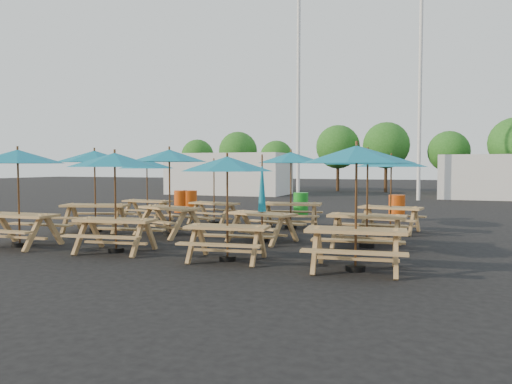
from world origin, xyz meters
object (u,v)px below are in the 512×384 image
(picnic_unit_2, at_px, (147,168))
(waste_bin_3, at_px, (397,208))
(picnic_unit_0, at_px, (18,162))
(picnic_unit_10, at_px, (368,163))
(waste_bin_2, at_px, (301,204))
(picnic_unit_8, at_px, (291,162))
(picnic_unit_1, at_px, (95,161))
(picnic_unit_5, at_px, (214,169))
(picnic_unit_6, at_px, (227,170))
(picnic_unit_11, at_px, (391,166))
(waste_bin_0, at_px, (181,201))
(picnic_unit_7, at_px, (262,206))
(picnic_unit_9, at_px, (356,161))
(picnic_unit_3, at_px, (115,165))
(waste_bin_1, at_px, (190,201))

(picnic_unit_2, distance_m, waste_bin_3, 8.98)
(picnic_unit_0, bearing_deg, picnic_unit_10, 17.93)
(waste_bin_2, bearing_deg, picnic_unit_8, -79.61)
(picnic_unit_1, distance_m, picnic_unit_2, 3.03)
(picnic_unit_5, height_order, picnic_unit_8, picnic_unit_8)
(picnic_unit_2, bearing_deg, picnic_unit_0, -85.06)
(picnic_unit_1, bearing_deg, waste_bin_3, 20.81)
(picnic_unit_6, distance_m, picnic_unit_8, 5.50)
(picnic_unit_0, relative_size, picnic_unit_2, 1.08)
(picnic_unit_11, bearing_deg, waste_bin_0, 168.32)
(picnic_unit_5, xyz_separation_m, picnic_unit_7, (2.82, -3.17, -0.94))
(picnic_unit_5, xyz_separation_m, picnic_unit_9, (5.62, -5.92, 0.17))
(picnic_unit_9, bearing_deg, picnic_unit_3, 172.73)
(picnic_unit_7, distance_m, waste_bin_3, 6.98)
(picnic_unit_3, bearing_deg, picnic_unit_1, 127.16)
(picnic_unit_9, bearing_deg, waste_bin_2, 105.06)
(picnic_unit_3, bearing_deg, picnic_unit_0, 175.63)
(picnic_unit_6, xyz_separation_m, picnic_unit_10, (2.46, 2.72, 0.15))
(picnic_unit_0, bearing_deg, picnic_unit_3, 1.24)
(picnic_unit_3, relative_size, picnic_unit_8, 0.93)
(picnic_unit_1, distance_m, waste_bin_3, 10.35)
(picnic_unit_6, distance_m, waste_bin_3, 9.50)
(waste_bin_3, bearing_deg, picnic_unit_0, -131.73)
(picnic_unit_10, bearing_deg, picnic_unit_7, -177.61)
(picnic_unit_0, height_order, waste_bin_2, picnic_unit_0)
(picnic_unit_3, xyz_separation_m, waste_bin_1, (-2.96, 9.26, -1.50))
(picnic_unit_2, height_order, picnic_unit_8, picnic_unit_8)
(picnic_unit_6, distance_m, waste_bin_2, 9.49)
(picnic_unit_11, xyz_separation_m, waste_bin_0, (-8.84, 3.54, -1.49))
(picnic_unit_2, relative_size, picnic_unit_3, 0.95)
(picnic_unit_0, xyz_separation_m, picnic_unit_10, (7.88, 2.79, -0.02))
(waste_bin_3, bearing_deg, waste_bin_1, 177.86)
(waste_bin_3, bearing_deg, picnic_unit_6, -106.56)
(waste_bin_0, height_order, waste_bin_3, same)
(picnic_unit_9, bearing_deg, picnic_unit_6, 172.24)
(picnic_unit_5, xyz_separation_m, waste_bin_1, (-2.72, 3.49, -1.40))
(picnic_unit_6, relative_size, waste_bin_3, 2.38)
(picnic_unit_10, bearing_deg, waste_bin_1, 142.16)
(picnic_unit_0, relative_size, picnic_unit_11, 0.99)
(picnic_unit_3, bearing_deg, waste_bin_0, 102.87)
(picnic_unit_5, bearing_deg, picnic_unit_2, -168.53)
(picnic_unit_0, height_order, waste_bin_1, picnic_unit_0)
(picnic_unit_6, relative_size, waste_bin_2, 2.38)
(waste_bin_1, bearing_deg, picnic_unit_11, -23.39)
(picnic_unit_8, bearing_deg, picnic_unit_1, -161.19)
(picnic_unit_7, distance_m, picnic_unit_10, 2.86)
(picnic_unit_9, xyz_separation_m, waste_bin_1, (-8.34, 9.41, -1.57))
(picnic_unit_0, bearing_deg, picnic_unit_1, 89.52)
(picnic_unit_1, relative_size, picnic_unit_9, 1.16)
(picnic_unit_0, distance_m, picnic_unit_6, 5.42)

